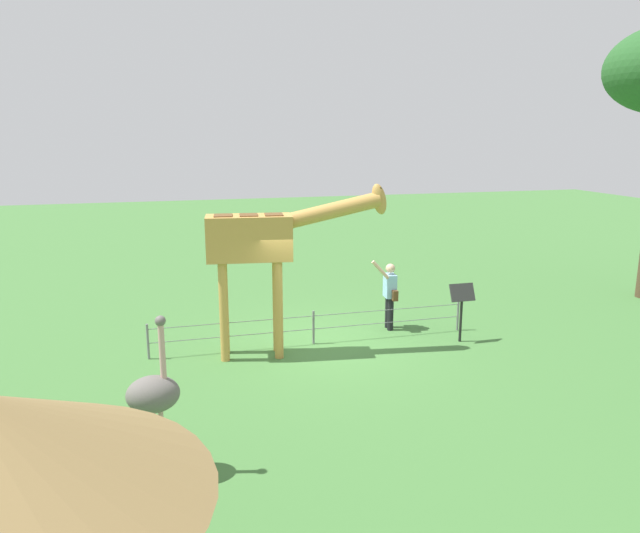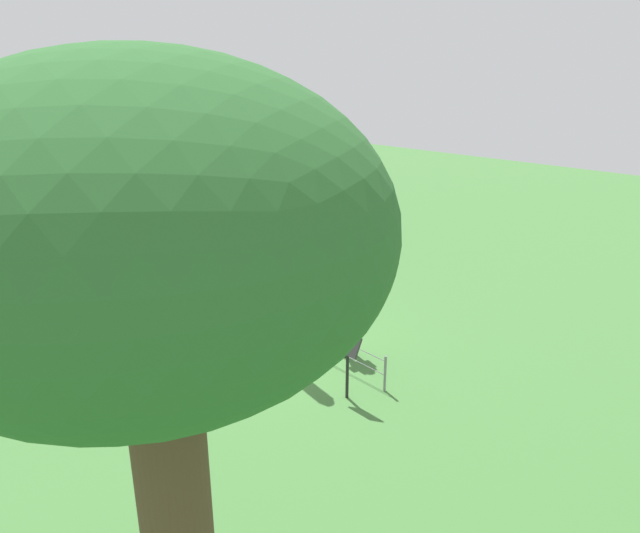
{
  "view_description": "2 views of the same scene",
  "coord_description": "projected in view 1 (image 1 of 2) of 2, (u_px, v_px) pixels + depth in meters",
  "views": [
    {
      "loc": [
        -3.12,
        -11.88,
        4.55
      ],
      "look_at": [
        0.38,
        1.02,
        1.54
      ],
      "focal_mm": 33.44,
      "sensor_mm": 36.0,
      "label": 1
    },
    {
      "loc": [
        9.84,
        -7.29,
        5.87
      ],
      "look_at": [
        0.7,
        1.01,
        1.66
      ],
      "focal_mm": 31.92,
      "sensor_mm": 36.0,
      "label": 2
    }
  ],
  "objects": [
    {
      "name": "ground_plane",
      "position": [
        315.0,
        346.0,
        12.98
      ],
      "size": [
        60.0,
        60.0,
        0.0
      ],
      "primitive_type": "plane",
      "color": "#427538"
    },
    {
      "name": "giraffe",
      "position": [
        264.0,
        245.0,
        11.99
      ],
      "size": [
        3.74,
        0.94,
        3.57
      ],
      "color": "#C69347",
      "rests_on": "ground_plane"
    },
    {
      "name": "visitor",
      "position": [
        390.0,
        292.0,
        13.93
      ],
      "size": [
        0.65,
        0.59,
        1.71
      ],
      "color": "black",
      "rests_on": "ground_plane"
    },
    {
      "name": "ostrich",
      "position": [
        153.0,
        394.0,
        7.85
      ],
      "size": [
        0.7,
        0.56,
        2.25
      ],
      "color": "#CC9E93",
      "rests_on": "ground_plane"
    },
    {
      "name": "info_sign",
      "position": [
        462.0,
        300.0,
        13.07
      ],
      "size": [
        0.56,
        0.21,
        1.32
      ],
      "color": "black",
      "rests_on": "ground_plane"
    },
    {
      "name": "wire_fence",
      "position": [
        314.0,
        326.0,
        13.05
      ],
      "size": [
        7.05,
        0.05,
        0.75
      ],
      "color": "slate",
      "rests_on": "ground_plane"
    }
  ]
}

